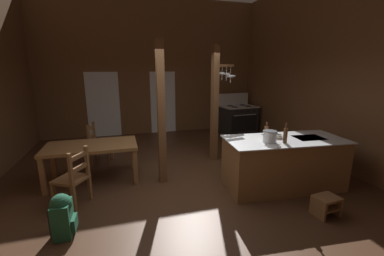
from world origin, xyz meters
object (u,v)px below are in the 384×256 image
bottle_short_on_counter (266,132)px  step_stool (326,204)px  dining_table (92,149)px  bottle_tall_on_counter (285,135)px  kitchen_island (283,163)px  stove_range (238,119)px  mixing_bowl_on_counter (277,136)px  ladderback_chair_by_post (98,144)px  backpack (62,214)px  stockpot_on_counter (270,136)px  ladderback_chair_near_window (74,178)px

bottle_short_on_counter → step_stool: bearing=-72.8°
dining_table → step_stool: bearing=-33.0°
bottle_short_on_counter → bottle_tall_on_counter: bearing=-71.1°
bottle_short_on_counter → kitchen_island: bearing=-29.9°
stove_range → step_stool: (-0.89, -4.83, -0.30)m
bottle_tall_on_counter → stove_range: bearing=74.4°
stove_range → step_stool: size_ratio=3.43×
mixing_bowl_on_counter → step_stool: bearing=-81.2°
stove_range → bottle_tall_on_counter: stove_range is taller
bottle_tall_on_counter → ladderback_chair_by_post: bearing=142.8°
stove_range → backpack: size_ratio=2.21×
bottle_short_on_counter → ladderback_chair_by_post: bearing=146.2°
stockpot_on_counter → bottle_short_on_counter: (0.10, 0.27, 0.01)m
dining_table → mixing_bowl_on_counter: bearing=-19.4°
stockpot_on_counter → bottle_tall_on_counter: bottle_tall_on_counter is taller
kitchen_island → ladderback_chair_near_window: size_ratio=2.35×
dining_table → bottle_short_on_counter: bearing=-19.3°
backpack → mixing_bowl_on_counter: bearing=8.4°
bottle_tall_on_counter → dining_table: bearing=155.6°
ladderback_chair_by_post → mixing_bowl_on_counter: 3.94m
step_stool → ladderback_chair_by_post: (-3.44, 3.23, 0.27)m
stockpot_on_counter → ladderback_chair_near_window: bearing=171.3°
kitchen_island → step_stool: kitchen_island is taller
bottle_short_on_counter → stove_range: bearing=71.0°
step_stool → ladderback_chair_near_window: bearing=159.3°
ladderback_chair_near_window → bottle_tall_on_counter: size_ratio=2.75×
stove_range → bottle_short_on_counter: bearing=-109.0°
ladderback_chair_by_post → stockpot_on_counter: (2.98, -2.33, 0.58)m
dining_table → mixing_bowl_on_counter: mixing_bowl_on_counter is taller
bottle_tall_on_counter → kitchen_island: bearing=51.1°
ladderback_chair_near_window → ladderback_chair_by_post: 1.85m
ladderback_chair_by_post → ladderback_chair_near_window: bearing=-97.9°
stove_range → bottle_short_on_counter: 3.90m
kitchen_island → step_stool: (0.07, -1.00, -0.29)m
stove_range → stockpot_on_counter: bearing=-109.0°
stove_range → step_stool: 4.92m
stove_range → dining_table: (-4.38, -2.56, 0.17)m
ladderback_chair_by_post → backpack: (-0.28, -2.66, -0.14)m
kitchen_island → bottle_short_on_counter: bottle_short_on_counter is taller
step_stool → stockpot_on_counter: stockpot_on_counter is taller
dining_table → ladderback_chair_by_post: bearing=87.5°
bottle_short_on_counter → stockpot_on_counter: bearing=-110.1°
stove_range → ladderback_chair_by_post: (-4.34, -1.59, -0.03)m
ladderback_chair_near_window → stockpot_on_counter: size_ratio=3.08×
step_stool → bottle_short_on_counter: (-0.36, 1.17, 0.87)m
step_stool → dining_table: (-3.48, 2.27, 0.47)m
step_stool → ladderback_chair_near_window: ladderback_chair_near_window is taller
stockpot_on_counter → bottle_tall_on_counter: size_ratio=0.89×
step_stool → bottle_tall_on_counter: (-0.23, 0.79, 0.89)m
dining_table → bottle_short_on_counter: size_ratio=5.98×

